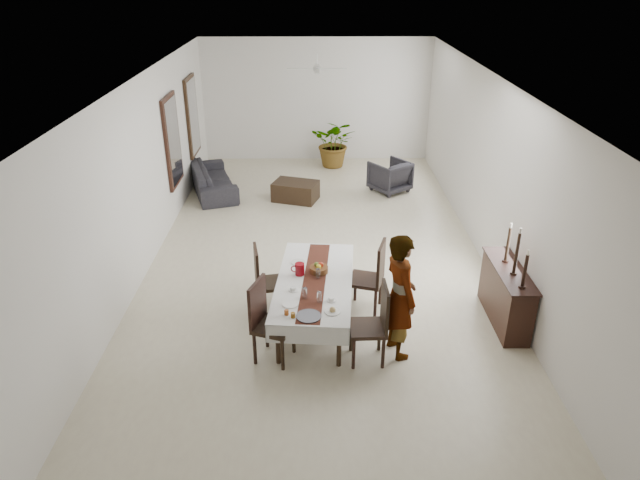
# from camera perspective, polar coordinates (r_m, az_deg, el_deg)

# --- Properties ---
(floor) EXTENTS (6.00, 12.00, 0.00)m
(floor) POSITION_cam_1_polar(r_m,az_deg,el_deg) (10.38, -0.20, -2.04)
(floor) COLOR beige
(floor) RESTS_ON ground
(ceiling) EXTENTS (6.00, 12.00, 0.02)m
(ceiling) POSITION_cam_1_polar(r_m,az_deg,el_deg) (9.32, -0.24, 15.61)
(ceiling) COLOR white
(ceiling) RESTS_ON wall_back
(wall_back) EXTENTS (6.00, 0.02, 3.20)m
(wall_back) POSITION_cam_1_polar(r_m,az_deg,el_deg) (15.52, -0.35, 13.79)
(wall_back) COLOR white
(wall_back) RESTS_ON floor
(wall_front) EXTENTS (6.00, 0.02, 3.20)m
(wall_front) POSITION_cam_1_polar(r_m,az_deg,el_deg) (4.56, 0.25, -20.03)
(wall_front) COLOR white
(wall_front) RESTS_ON floor
(wall_left) EXTENTS (0.02, 12.00, 3.20)m
(wall_left) POSITION_cam_1_polar(r_m,az_deg,el_deg) (10.17, -17.47, 5.96)
(wall_left) COLOR white
(wall_left) RESTS_ON floor
(wall_right) EXTENTS (0.02, 12.00, 3.20)m
(wall_right) POSITION_cam_1_polar(r_m,az_deg,el_deg) (10.20, 16.98, 6.08)
(wall_right) COLOR white
(wall_right) RESTS_ON floor
(dining_table_top) EXTENTS (1.10, 2.29, 0.05)m
(dining_table_top) POSITION_cam_1_polar(r_m,az_deg,el_deg) (8.37, -0.55, -4.19)
(dining_table_top) COLOR black
(dining_table_top) RESTS_ON table_leg_fl
(table_leg_fl) EXTENTS (0.07, 0.07, 0.65)m
(table_leg_fl) POSITION_cam_1_polar(r_m,az_deg,el_deg) (7.72, -4.23, -10.24)
(table_leg_fl) COLOR black
(table_leg_fl) RESTS_ON floor
(table_leg_fr) EXTENTS (0.07, 0.07, 0.65)m
(table_leg_fr) POSITION_cam_1_polar(r_m,az_deg,el_deg) (7.66, 1.92, -10.52)
(table_leg_fr) COLOR black
(table_leg_fr) RESTS_ON floor
(table_leg_bl) EXTENTS (0.07, 0.07, 0.65)m
(table_leg_bl) POSITION_cam_1_polar(r_m,az_deg,el_deg) (9.49, -2.49, -2.72)
(table_leg_bl) COLOR black
(table_leg_bl) RESTS_ON floor
(table_leg_br) EXTENTS (0.07, 0.07, 0.65)m
(table_leg_br) POSITION_cam_1_polar(r_m,az_deg,el_deg) (9.44, 2.43, -2.88)
(table_leg_br) COLOR black
(table_leg_br) RESTS_ON floor
(tablecloth_top) EXTENTS (1.28, 2.47, 0.01)m
(tablecloth_top) POSITION_cam_1_polar(r_m,az_deg,el_deg) (8.36, -0.55, -4.03)
(tablecloth_top) COLOR white
(tablecloth_top) RESTS_ON dining_table_top
(tablecloth_drape_left) EXTENTS (0.20, 2.38, 0.28)m
(tablecloth_drape_left) POSITION_cam_1_polar(r_m,az_deg,el_deg) (8.48, -4.21, -4.67)
(tablecloth_drape_left) COLOR white
(tablecloth_drape_left) RESTS_ON dining_table_top
(tablecloth_drape_right) EXTENTS (0.20, 2.38, 0.28)m
(tablecloth_drape_right) POSITION_cam_1_polar(r_m,az_deg,el_deg) (8.41, 3.15, -4.95)
(tablecloth_drape_right) COLOR silver
(tablecloth_drape_right) RESTS_ON dining_table_top
(tablecloth_drape_near) EXTENTS (1.09, 0.10, 0.28)m
(tablecloth_drape_near) POSITION_cam_1_polar(r_m,az_deg,el_deg) (7.43, -1.28, -9.51)
(tablecloth_drape_near) COLOR silver
(tablecloth_drape_near) RESTS_ON dining_table_top
(tablecloth_drape_far) EXTENTS (1.09, 0.10, 0.28)m
(tablecloth_drape_far) POSITION_cam_1_polar(r_m,az_deg,el_deg) (9.46, 0.02, -1.14)
(tablecloth_drape_far) COLOR white
(tablecloth_drape_far) RESTS_ON dining_table_top
(table_runner) EXTENTS (0.51, 2.33, 0.00)m
(table_runner) POSITION_cam_1_polar(r_m,az_deg,el_deg) (8.35, -0.55, -3.99)
(table_runner) COLOR #5D281A
(table_runner) RESTS_ON tablecloth_top
(red_pitcher) EXTENTS (0.15, 0.15, 0.19)m
(red_pitcher) POSITION_cam_1_polar(r_m,az_deg,el_deg) (8.45, -2.04, -2.93)
(red_pitcher) COLOR maroon
(red_pitcher) RESTS_ON tablecloth_top
(pitcher_handle) EXTENTS (0.11, 0.03, 0.11)m
(pitcher_handle) POSITION_cam_1_polar(r_m,az_deg,el_deg) (8.46, -2.58, -2.91)
(pitcher_handle) COLOR maroon
(pitcher_handle) RESTS_ON red_pitcher
(wine_glass_near) EXTENTS (0.06, 0.06, 0.16)m
(wine_glass_near) POSITION_cam_1_polar(r_m,az_deg,el_deg) (7.79, -0.08, -5.73)
(wine_glass_near) COLOR white
(wine_glass_near) RESTS_ON tablecloth_top
(wine_glass_mid) EXTENTS (0.06, 0.06, 0.16)m
(wine_glass_mid) POSITION_cam_1_polar(r_m,az_deg,el_deg) (7.89, -1.52, -5.32)
(wine_glass_mid) COLOR silver
(wine_glass_mid) RESTS_ON tablecloth_top
(wine_glass_far) EXTENTS (0.06, 0.06, 0.16)m
(wine_glass_far) POSITION_cam_1_polar(r_m,az_deg,el_deg) (8.35, -0.21, -3.38)
(wine_glass_far) COLOR silver
(wine_glass_far) RESTS_ON tablecloth_top
(teacup_right) EXTENTS (0.08, 0.08, 0.06)m
(teacup_right) POSITION_cam_1_polar(r_m,az_deg,el_deg) (7.85, 1.16, -5.91)
(teacup_right) COLOR white
(teacup_right) RESTS_ON saucer_right
(saucer_right) EXTENTS (0.14, 0.14, 0.01)m
(saucer_right) POSITION_cam_1_polar(r_m,az_deg,el_deg) (7.86, 1.16, -6.05)
(saucer_right) COLOR silver
(saucer_right) RESTS_ON tablecloth_top
(teacup_left) EXTENTS (0.08, 0.08, 0.06)m
(teacup_left) POSITION_cam_1_polar(r_m,az_deg,el_deg) (8.09, -2.70, -4.90)
(teacup_left) COLOR white
(teacup_left) RESTS_ON saucer_left
(saucer_left) EXTENTS (0.14, 0.14, 0.01)m
(saucer_left) POSITION_cam_1_polar(r_m,az_deg,el_deg) (8.10, -2.70, -5.03)
(saucer_left) COLOR white
(saucer_left) RESTS_ON tablecloth_top
(plate_near_right) EXTENTS (0.22, 0.22, 0.01)m
(plate_near_right) POSITION_cam_1_polar(r_m,az_deg,el_deg) (7.63, 1.26, -7.16)
(plate_near_right) COLOR silver
(plate_near_right) RESTS_ON tablecloth_top
(bread_near_right) EXTENTS (0.08, 0.08, 0.08)m
(bread_near_right) POSITION_cam_1_polar(r_m,az_deg,el_deg) (7.61, 1.26, -6.99)
(bread_near_right) COLOR tan
(bread_near_right) RESTS_ON plate_near_right
(plate_near_left) EXTENTS (0.22, 0.22, 0.01)m
(plate_near_left) POSITION_cam_1_polar(r_m,az_deg,el_deg) (7.79, -3.01, -6.42)
(plate_near_left) COLOR white
(plate_near_left) RESTS_ON tablecloth_top
(plate_far_left) EXTENTS (0.22, 0.22, 0.01)m
(plate_far_left) POSITION_cam_1_polar(r_m,az_deg,el_deg) (8.82, -2.21, -2.24)
(plate_far_left) COLOR silver
(plate_far_left) RESTS_ON tablecloth_top
(serving_tray) EXTENTS (0.33, 0.33, 0.02)m
(serving_tray) POSITION_cam_1_polar(r_m,az_deg,el_deg) (7.53, -1.14, -7.63)
(serving_tray) COLOR #3B3B3F
(serving_tray) RESTS_ON tablecloth_top
(jam_jar_a) EXTENTS (0.06, 0.06, 0.07)m
(jam_jar_a) POSITION_cam_1_polar(r_m,az_deg,el_deg) (7.51, -2.72, -7.52)
(jam_jar_a) COLOR #895514
(jam_jar_a) RESTS_ON tablecloth_top
(jam_jar_b) EXTENTS (0.06, 0.06, 0.07)m
(jam_jar_b) POSITION_cam_1_polar(r_m,az_deg,el_deg) (7.56, -3.38, -7.25)
(jam_jar_b) COLOR #974616
(jam_jar_b) RESTS_ON tablecloth_top
(fruit_basket) EXTENTS (0.28, 0.28, 0.09)m
(fruit_basket) POSITION_cam_1_polar(r_m,az_deg,el_deg) (8.53, -0.12, -2.96)
(fruit_basket) COLOR brown
(fruit_basket) RESTS_ON tablecloth_top
(fruit_red) EXTENTS (0.08, 0.08, 0.08)m
(fruit_red) POSITION_cam_1_polar(r_m,az_deg,el_deg) (8.51, 0.08, -2.50)
(fruit_red) COLOR #A32410
(fruit_red) RESTS_ON fruit_basket
(fruit_green) EXTENTS (0.07, 0.07, 0.07)m
(fruit_green) POSITION_cam_1_polar(r_m,az_deg,el_deg) (8.52, -0.35, -2.46)
(fruit_green) COLOR #5C7222
(fruit_green) RESTS_ON fruit_basket
(fruit_yellow) EXTENTS (0.08, 0.08, 0.08)m
(fruit_yellow) POSITION_cam_1_polar(r_m,az_deg,el_deg) (8.46, -0.14, -2.70)
(fruit_yellow) COLOR yellow
(fruit_yellow) RESTS_ON fruit_basket
(chair_right_near_seat) EXTENTS (0.49, 0.49, 0.05)m
(chair_right_near_seat) POSITION_cam_1_polar(r_m,az_deg,el_deg) (7.70, 4.77, -8.79)
(chair_right_near_seat) COLOR black
(chair_right_near_seat) RESTS_ON chair_right_near_leg_fl
(chair_right_near_leg_fl) EXTENTS (0.05, 0.05, 0.47)m
(chair_right_near_leg_fl) POSITION_cam_1_polar(r_m,az_deg,el_deg) (7.72, 6.34, -11.18)
(chair_right_near_leg_fl) COLOR black
(chair_right_near_leg_fl) RESTS_ON floor
(chair_right_near_leg_fr) EXTENTS (0.05, 0.05, 0.47)m
(chair_right_near_leg_fr) POSITION_cam_1_polar(r_m,az_deg,el_deg) (8.03, 5.95, -9.50)
(chair_right_near_leg_fr) COLOR black
(chair_right_near_leg_fr) RESTS_ON floor
(chair_right_near_leg_bl) EXTENTS (0.05, 0.05, 0.47)m
(chair_right_near_leg_bl) POSITION_cam_1_polar(r_m,az_deg,el_deg) (7.68, 3.38, -11.30)
(chair_right_near_leg_bl) COLOR black
(chair_right_near_leg_bl) RESTS_ON floor
(chair_right_near_leg_br) EXTENTS (0.05, 0.05, 0.47)m
(chair_right_near_leg_br) POSITION_cam_1_polar(r_m,az_deg,el_deg) (7.99, 3.12, -9.59)
(chair_right_near_leg_br) COLOR black
(chair_right_near_leg_br) RESTS_ON floor
(chair_right_near_back) EXTENTS (0.06, 0.48, 0.61)m
(chair_right_near_back) POSITION_cam_1_polar(r_m,az_deg,el_deg) (7.54, 6.51, -6.69)
(chair_right_near_back) COLOR black
(chair_right_near_back) RESTS_ON chair_right_near_seat
(chair_right_far_seat) EXTENTS (0.61, 0.61, 0.06)m
(chair_right_far_seat) POSITION_cam_1_polar(r_m,az_deg,el_deg) (8.76, 4.59, -4.02)
(chair_right_far_seat) COLOR black
(chair_right_far_seat) RESTS_ON chair_right_far_leg_fl
(chair_right_far_leg_fl) EXTENTS (0.06, 0.06, 0.48)m
(chair_right_far_leg_fl) POSITION_cam_1_polar(r_m,az_deg,el_deg) (8.70, 5.55, -6.37)
(chair_right_far_leg_fl) COLOR black
(chair_right_far_leg_fl) RESTS_ON floor
(chair_right_far_leg_fr) EXTENTS (0.06, 0.06, 0.48)m
(chair_right_far_leg_fr) POSITION_cam_1_polar(r_m,az_deg,el_deg) (9.04, 6.04, -5.06)
(chair_right_far_leg_fr) COLOR black
(chair_right_far_leg_fr) RESTS_ON floor
(chair_right_far_leg_bl) EXTENTS (0.06, 0.06, 0.48)m
(chair_right_far_leg_bl) POSITION_cam_1_polar(r_m,az_deg,el_deg) (8.76, 2.96, -6.01)
(chair_right_far_leg_bl) COLOR black
(chair_right_far_leg_bl) RESTS_ON floor
(chair_right_far_leg_br) EXTENTS (0.06, 0.06, 0.48)m
(chair_right_far_leg_br) POSITION_cam_1_polar(r_m,az_deg,el_deg) (9.10, 3.55, -4.72)
(chair_right_far_leg_br) COLOR black
(chair_right_far_leg_br) RESTS_ON floor
(chair_right_far_back) EXTENTS (0.18, 0.48, 0.62)m
(chair_right_far_back) POSITION_cam_1_polar(r_m,az_deg,el_deg) (8.56, 6.13, -2.27)
(chair_right_far_back) COLOR black
(chair_right_far_back) RESTS_ON chair_right_far_seat
(chair_left_near_seat) EXTENTS (0.63, 0.63, 0.06)m
(chair_left_near_seat) POSITION_cam_1_polar(r_m,az_deg,el_deg) (7.71, -4.65, -8.61)
(chair_left_near_seat) COLOR black
(chair_left_near_seat) RESTS_ON chair_left_near_leg_fl
(chair_left_near_leg_fl) EXTENTS (0.06, 0.06, 0.49)m
(chair_left_near_leg_fl) POSITION_cam_1_polar(r_m,az_deg,el_deg) (8.08, -5.34, -9.15)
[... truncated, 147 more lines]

